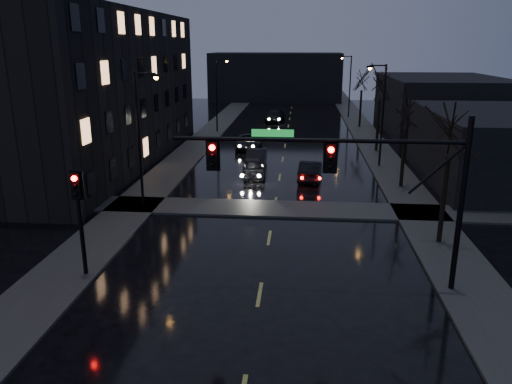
% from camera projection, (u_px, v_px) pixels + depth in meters
% --- Properties ---
extents(sidewalk_left, '(3.00, 140.00, 0.12)m').
position_uv_depth(sidewalk_left, '(192.00, 150.00, 46.13)').
color(sidewalk_left, '#2D2D2B').
rests_on(sidewalk_left, ground).
extents(sidewalk_right, '(3.00, 140.00, 0.12)m').
position_uv_depth(sidewalk_right, '(379.00, 153.00, 44.68)').
color(sidewalk_right, '#2D2D2B').
rests_on(sidewalk_right, ground).
extents(sidewalk_cross, '(40.00, 3.00, 0.12)m').
position_uv_depth(sidewalk_cross, '(274.00, 209.00, 29.66)').
color(sidewalk_cross, '#2D2D2B').
rests_on(sidewalk_cross, ground).
extents(apartment_block, '(12.00, 30.00, 12.00)m').
position_uv_depth(apartment_block, '(79.00, 89.00, 40.35)').
color(apartment_block, black).
rests_on(apartment_block, ground).
extents(commercial_right_near, '(10.00, 14.00, 5.00)m').
position_uv_depth(commercial_right_near, '(502.00, 148.00, 34.79)').
color(commercial_right_near, black).
rests_on(commercial_right_near, ground).
extents(commercial_right_far, '(12.00, 18.00, 6.00)m').
position_uv_depth(commercial_right_far, '(441.00, 104.00, 55.52)').
color(commercial_right_far, black).
rests_on(commercial_right_far, ground).
extents(far_block, '(22.00, 10.00, 8.00)m').
position_uv_depth(far_block, '(276.00, 77.00, 85.58)').
color(far_block, black).
rests_on(far_block, ground).
extents(signal_mast, '(11.11, 0.41, 7.00)m').
position_uv_depth(signal_mast, '(363.00, 171.00, 18.88)').
color(signal_mast, black).
rests_on(signal_mast, ground).
extents(signal_pole_left, '(0.35, 0.41, 4.53)m').
position_uv_depth(signal_pole_left, '(79.00, 209.00, 20.38)').
color(signal_pole_left, black).
rests_on(signal_pole_left, ground).
extents(tree_near, '(3.52, 3.52, 8.08)m').
position_uv_depth(tree_near, '(453.00, 118.00, 22.88)').
color(tree_near, black).
rests_on(tree_near, ground).
extents(tree_mid_a, '(3.30, 3.30, 7.58)m').
position_uv_depth(tree_mid_a, '(408.00, 102.00, 32.54)').
color(tree_mid_a, black).
rests_on(tree_mid_a, ground).
extents(tree_mid_b, '(3.74, 3.74, 8.59)m').
position_uv_depth(tree_mid_b, '(381.00, 78.00, 43.77)').
color(tree_mid_b, black).
rests_on(tree_mid_b, ground).
extents(tree_far, '(3.43, 3.43, 7.88)m').
position_uv_depth(tree_far, '(362.00, 75.00, 57.29)').
color(tree_far, black).
rests_on(tree_far, ground).
extents(streetlight_l_near, '(1.53, 0.28, 8.00)m').
position_uv_depth(streetlight_l_near, '(142.00, 130.00, 28.48)').
color(streetlight_l_near, black).
rests_on(streetlight_l_near, ground).
extents(streetlight_l_far, '(1.53, 0.28, 8.00)m').
position_uv_depth(streetlight_l_far, '(218.00, 89.00, 54.25)').
color(streetlight_l_far, black).
rests_on(streetlight_l_far, ground).
extents(streetlight_r_mid, '(1.53, 0.28, 8.00)m').
position_uv_depth(streetlight_r_mid, '(380.00, 107.00, 38.64)').
color(streetlight_r_mid, black).
rests_on(streetlight_r_mid, ground).
extents(streetlight_r_far, '(1.53, 0.28, 8.00)m').
position_uv_depth(streetlight_r_far, '(349.00, 81.00, 65.37)').
color(streetlight_r_far, black).
rests_on(streetlight_r_far, ground).
extents(oncoming_car_a, '(2.07, 4.08, 1.33)m').
position_uv_depth(oncoming_car_a, '(253.00, 168.00, 36.84)').
color(oncoming_car_a, black).
rests_on(oncoming_car_a, ground).
extents(oncoming_car_b, '(1.59, 4.38, 1.44)m').
position_uv_depth(oncoming_car_b, '(256.00, 159.00, 39.59)').
color(oncoming_car_b, black).
rests_on(oncoming_car_b, ground).
extents(oncoming_car_c, '(2.34, 4.92, 1.36)m').
position_uv_depth(oncoming_car_c, '(249.00, 141.00, 46.79)').
color(oncoming_car_c, black).
rests_on(oncoming_car_c, ground).
extents(oncoming_car_d, '(2.59, 5.15, 1.44)m').
position_uv_depth(oncoming_car_d, '(275.00, 116.00, 62.86)').
color(oncoming_car_d, black).
rests_on(oncoming_car_d, ground).
extents(lead_car, '(1.87, 4.39, 1.41)m').
position_uv_depth(lead_car, '(310.00, 170.00, 36.02)').
color(lead_car, black).
rests_on(lead_car, ground).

